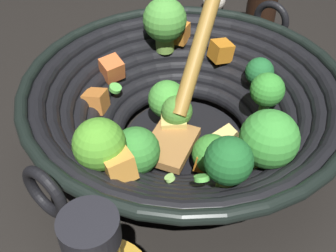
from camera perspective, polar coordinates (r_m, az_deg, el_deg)
name	(u,v)px	position (r m, az deg, el deg)	size (l,w,h in m)	color
ground_plane	(184,143)	(0.54, 2.14, -2.32)	(4.00, 4.00, 0.00)	black
wok	(185,105)	(0.49, 2.36, 2.88)	(0.38, 0.40, 0.22)	black
soy_sauce_bottle	(262,7)	(0.72, 12.60, 15.51)	(0.05, 0.05, 0.17)	black
garlic_bulb	(214,0)	(0.83, 6.28, 16.69)	(0.04, 0.04, 0.04)	silver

